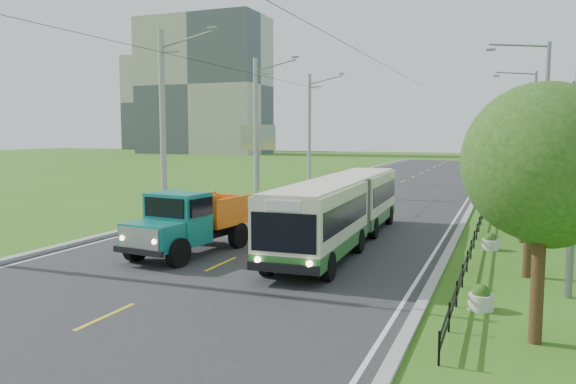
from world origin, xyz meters
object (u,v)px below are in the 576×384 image
Objects in this scene: tree_front at (545,171)px; billboard_left at (258,142)px; pole_mid at (256,126)px; pole_far at (310,127)px; streetlight_far at (531,128)px; tree_second at (533,166)px; tree_back at (520,146)px; planter_far at (498,198)px; billboard_right at (568,119)px; pole_near at (163,123)px; streetlight_mid at (542,126)px; tree_fourth at (524,152)px; tree_fifth at (521,144)px; streetlight_near at (571,119)px; planter_front at (481,299)px; bus at (341,206)px; planter_mid at (495,215)px; planter_near at (490,243)px; tree_third at (528,146)px; dump_truck at (192,218)px.

tree_front is 1.08× the size of billboard_left.
pole_far is (0.00, 12.00, 0.00)m from pole_mid.
streetlight_far is (0.79, 31.86, 1.18)m from tree_front.
tree_back reaches higher than tree_second.
planter_far is 0.13× the size of billboard_left.
billboard_right is (2.44, -6.14, 1.69)m from tree_back.
pole_near is 1.92× the size of billboard_left.
streetlight_mid is at bearing 14.81° from pole_near.
billboard_right reaches higher than tree_fourth.
pole_far is 19.43m from tree_back.
streetlight_far is 20.56m from billboard_left.
tree_front is at bearing -90.00° from tree_fifth.
streetlight_mid is (0.79, -0.14, 1.32)m from tree_fourth.
streetlight_near reaches higher than tree_fifth.
billboard_right is at bearing 80.45° from planter_front.
tree_second is at bearing -23.06° from bus.
pole_near is 12.00m from pole_mid.
pole_far is 14.93× the size of planter_mid.
pole_mid is 14.93× the size of planter_near.
billboard_left is (-1.24, 3.00, -1.23)m from pole_mid.
tree_third is at bearing 82.94° from planter_front.
planter_far is at bearing 69.71° from bus.
tree_second is 5.40m from planter_front.
tree_third is 4.46m from planter_near.
pole_far is at bearing 147.70° from billboard_right.
tree_fifth is at bearing 31.59° from pole_near.
billboard_right is 23.90m from dump_truck.
dump_truck is (-11.71, -6.98, -2.64)m from tree_third.
dump_truck is (-10.46, -4.84, 1.06)m from planter_near.
billboard_right reaches higher than tree_fifth.
planter_front is (16.86, -11.00, -4.81)m from pole_near.
streetlight_near is (0.79, -2.14, 1.38)m from tree_second.
planter_near is (16.86, -3.00, -4.81)m from pole_near.
streetlight_near is 31.35m from billboard_left.
tree_fifth reaches higher than billboard_left.
tree_third is 8.23m from streetlight_near.
streetlight_near reaches higher than billboard_right.
billboard_left is at bearing 168.72° from tree_fifth.
streetlight_near is at bearing -71.20° from planter_near.
planter_near is at bearing -104.80° from billboard_right.
tree_front is (18.12, -36.86, -1.37)m from pole_far.
pole_near is 21.31m from tree_fifth.
tree_back is 0.93× the size of dump_truck.
planter_front is at bearing -55.16° from billboard_left.
tree_front is 18.23m from planter_mid.
planter_front is at bearing -64.28° from pole_far.
streetlight_far is 22.57m from planter_near.
tree_back is (18.12, -6.86, -1.44)m from pole_far.
tree_fifth reaches higher than dump_truck.
billboard_right reaches higher than bus.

